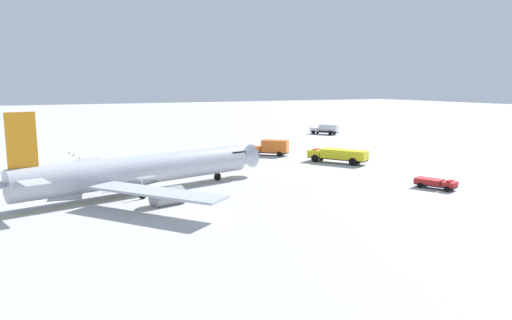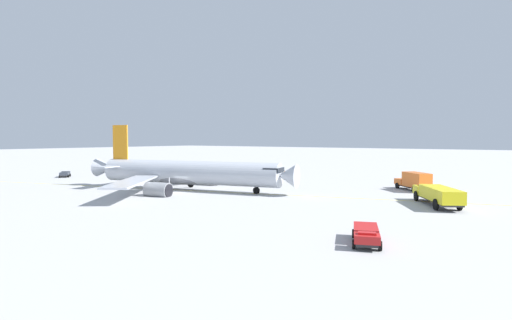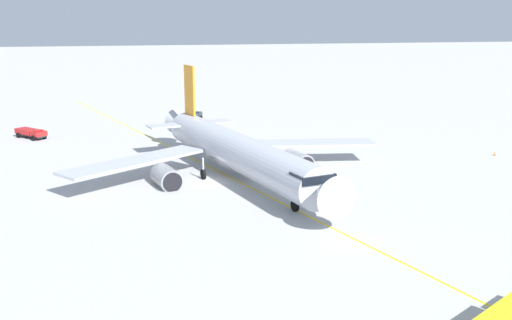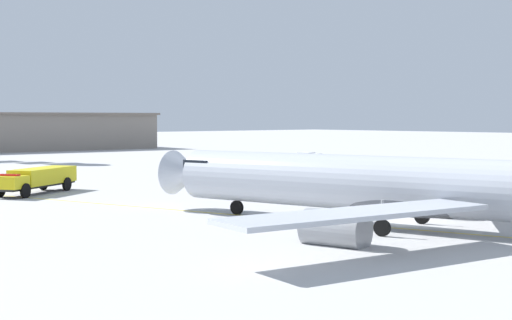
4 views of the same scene
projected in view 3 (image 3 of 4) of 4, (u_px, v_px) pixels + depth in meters
name	position (u px, v px, depth m)	size (l,w,h in m)	color
ground_plane	(214.00, 181.00, 64.99)	(600.00, 600.00, 0.00)	#B2B2B2
airliner_main	(235.00, 153.00, 65.54)	(38.34, 36.44, 11.42)	#B2B7C1
baggage_truck_truck	(193.00, 116.00, 102.62)	(3.92, 3.59, 1.22)	#232326
ops_pickup_truck_extra	(31.00, 133.00, 87.31)	(5.20, 4.89, 1.41)	#232326
taxiway_centreline	(212.00, 169.00, 70.20)	(124.28, 38.45, 0.01)	yellow
safety_cone_near	(495.00, 153.00, 76.68)	(0.36, 0.36, 0.55)	orange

